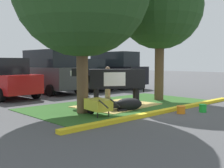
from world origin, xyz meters
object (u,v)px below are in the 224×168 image
at_px(cow_holstein, 114,79).
at_px(person_handler, 108,82).
at_px(suv_dark_grey, 50,71).
at_px(sedan_silver, 85,75).
at_px(suv_black, 114,70).
at_px(shade_tree_right, 160,7).
at_px(bucket_green, 203,108).
at_px(wheelbarrow, 98,105).
at_px(sedan_red, 5,78).
at_px(calf_lying, 128,105).
at_px(bucket_orange, 181,109).

height_order(cow_holstein, person_handler, person_handler).
relative_size(suv_dark_grey, sedan_silver, 1.05).
bearing_deg(suv_black, shade_tree_right, -115.16).
bearing_deg(bucket_green, wheelbarrow, 148.11).
bearing_deg(person_handler, bucket_green, -85.52).
bearing_deg(cow_holstein, sedan_red, 112.68).
distance_m(sedan_red, sedan_silver, 5.43).
relative_size(shade_tree_right, cow_holstein, 2.25).
distance_m(cow_holstein, calf_lying, 1.69).
bearing_deg(suv_black, person_handler, -136.66).
bearing_deg(sedan_red, suv_black, 0.92).
bearing_deg(person_handler, shade_tree_right, -42.03).
distance_m(sedan_silver, suv_black, 2.47).
relative_size(cow_holstein, wheelbarrow, 1.75).
bearing_deg(suv_black, sedan_red, -179.08).
relative_size(person_handler, sedan_silver, 0.36).
bearing_deg(bucket_green, sedan_red, 111.60).
distance_m(cow_holstein, wheelbarrow, 2.56).
height_order(shade_tree_right, suv_black, shade_tree_right).
height_order(person_handler, bucket_orange, person_handler).
xyz_separation_m(calf_lying, suv_black, (6.08, 7.06, 1.03)).
distance_m(bucket_green, suv_black, 10.15).
bearing_deg(wheelbarrow, shade_tree_right, 12.49).
bearing_deg(shade_tree_right, bucket_orange, -130.14).
height_order(calf_lying, person_handler, person_handler).
xyz_separation_m(sedan_red, sedan_silver, (5.41, 0.34, 0.00)).
xyz_separation_m(sedan_red, suv_dark_grey, (2.84, 0.43, 0.29)).
distance_m(calf_lying, bucket_green, 2.73).
bearing_deg(calf_lying, sedan_silver, 63.46).
xyz_separation_m(sedan_silver, suv_black, (2.44, -0.22, 0.29)).
bearing_deg(shade_tree_right, suv_black, 64.84).
bearing_deg(shade_tree_right, person_handler, 137.97).
relative_size(bucket_orange, suv_dark_grey, 0.07).
bearing_deg(bucket_orange, wheelbarrow, 146.26).
distance_m(shade_tree_right, wheelbarrow, 6.28).
xyz_separation_m(cow_holstein, person_handler, (0.85, 1.32, -0.25)).
distance_m(calf_lying, sedan_red, 7.20).
bearing_deg(calf_lying, bucket_orange, -59.71).
relative_size(calf_lying, wheelbarrow, 0.82).
bearing_deg(bucket_green, suv_black, 64.80).
xyz_separation_m(person_handler, bucket_orange, (-0.44, -4.33, -0.72)).
relative_size(shade_tree_right, sedan_silver, 1.43).
relative_size(shade_tree_right, wheelbarrow, 3.95).
bearing_deg(calf_lying, suv_black, 49.29).
relative_size(bucket_orange, sedan_red, 0.07).
distance_m(bucket_orange, sedan_red, 9.07).
bearing_deg(calf_lying, bucket_green, -49.08).
distance_m(bucket_green, sedan_red, 9.71).
height_order(wheelbarrow, suv_black, suv_black).
bearing_deg(cow_holstein, bucket_orange, -82.22).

